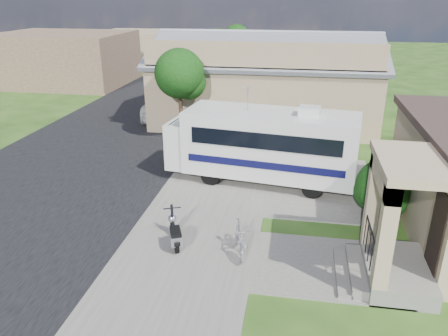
% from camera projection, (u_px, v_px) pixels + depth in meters
% --- Properties ---
extents(ground, '(120.00, 120.00, 0.00)m').
position_uv_depth(ground, '(226.00, 238.00, 13.36)').
color(ground, '#1D3E10').
extents(street_slab, '(9.00, 80.00, 0.02)m').
position_uv_depth(street_slab, '(121.00, 131.00, 23.68)').
color(street_slab, black).
rests_on(street_slab, ground).
extents(sidewalk_slab, '(4.00, 80.00, 0.06)m').
position_uv_depth(sidewalk_slab, '(239.00, 137.00, 22.65)').
color(sidewalk_slab, '#5D5B54').
rests_on(sidewalk_slab, ground).
extents(driveway_slab, '(7.00, 6.00, 0.05)m').
position_uv_depth(driveway_slab, '(282.00, 182.00, 17.23)').
color(driveway_slab, '#5D5B54').
rests_on(driveway_slab, ground).
extents(walk_slab, '(4.00, 3.00, 0.05)m').
position_uv_depth(walk_slab, '(328.00, 266.00, 11.97)').
color(walk_slab, '#5D5B54').
rests_on(walk_slab, ground).
extents(warehouse, '(12.50, 8.40, 5.04)m').
position_uv_depth(warehouse, '(266.00, 85.00, 25.38)').
color(warehouse, '#876D54').
rests_on(warehouse, ground).
extents(distant_bldg_far, '(10.00, 8.00, 4.00)m').
position_uv_depth(distant_bldg_far, '(65.00, 58.00, 35.40)').
color(distant_bldg_far, brown).
rests_on(distant_bldg_far, ground).
extents(distant_bldg_near, '(8.00, 7.00, 3.20)m').
position_uv_depth(distant_bldg_near, '(140.00, 47.00, 46.19)').
color(distant_bldg_near, '#876D54').
rests_on(distant_bldg_near, ground).
extents(street_tree_a, '(2.44, 2.40, 4.58)m').
position_uv_depth(street_tree_a, '(182.00, 76.00, 21.00)').
color(street_tree_a, '#322016').
rests_on(street_tree_a, ground).
extents(street_tree_b, '(2.44, 2.40, 4.73)m').
position_uv_depth(street_tree_b, '(219.00, 48.00, 30.08)').
color(street_tree_b, '#322016').
rests_on(street_tree_b, ground).
extents(street_tree_c, '(2.44, 2.40, 4.42)m').
position_uv_depth(street_tree_c, '(238.00, 40.00, 38.41)').
color(street_tree_c, '#322016').
rests_on(street_tree_c, ground).
extents(motorhome, '(7.48, 3.23, 3.71)m').
position_uv_depth(motorhome, '(263.00, 143.00, 16.84)').
color(motorhome, silver).
rests_on(motorhome, ground).
extents(shrub, '(2.00, 1.91, 2.45)m').
position_uv_depth(shrub, '(386.00, 184.00, 14.07)').
color(shrub, '#322016').
rests_on(shrub, ground).
extents(scooter, '(0.81, 1.45, 1.00)m').
position_uv_depth(scooter, '(175.00, 233.00, 12.78)').
color(scooter, black).
rests_on(scooter, ground).
extents(bicycle, '(0.81, 1.64, 0.95)m').
position_uv_depth(bicycle, '(239.00, 240.00, 12.38)').
color(bicycle, '#A5A5AC').
rests_on(bicycle, ground).
extents(pickup_truck, '(3.21, 5.60, 1.47)m').
position_uv_depth(pickup_truck, '(167.00, 104.00, 26.21)').
color(pickup_truck, silver).
rests_on(pickup_truck, ground).
extents(van, '(2.93, 6.36, 1.80)m').
position_uv_depth(van, '(186.00, 82.00, 31.83)').
color(van, silver).
rests_on(van, ground).
extents(garden_hose, '(0.45, 0.45, 0.20)m').
position_uv_depth(garden_hose, '(356.00, 255.00, 12.36)').
color(garden_hose, '#166E29').
rests_on(garden_hose, ground).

